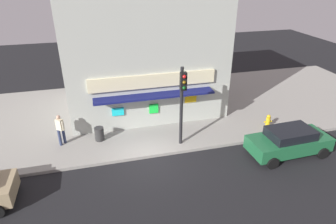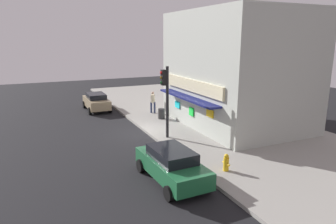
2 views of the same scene
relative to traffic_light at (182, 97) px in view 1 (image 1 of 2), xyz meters
The scene contains 8 objects.
ground_plane 3.75m from the traffic_light, 161.68° to the right, with size 58.75×58.75×0.00m, color black.
sidewalk 6.13m from the traffic_light, 112.10° to the left, with size 39.17×11.24×0.18m, color gray.
corner_building 6.17m from the traffic_light, 99.70° to the left, with size 9.95×7.93×8.04m.
traffic_light is the anchor object (origin of this frame).
fire_hydrant 6.38m from the traffic_light, ahead, with size 0.51×0.27×0.85m.
trash_can 5.36m from the traffic_light, 160.08° to the left, with size 0.53×0.53×0.80m, color #2D2D2D.
pedestrian 7.00m from the traffic_light, 165.24° to the left, with size 0.47×0.46×1.82m.
parked_car_green 6.25m from the traffic_light, 21.43° to the right, with size 4.46×2.16×1.55m.
Camera 1 is at (-2.24, -12.76, 9.25)m, focal length 31.24 mm.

